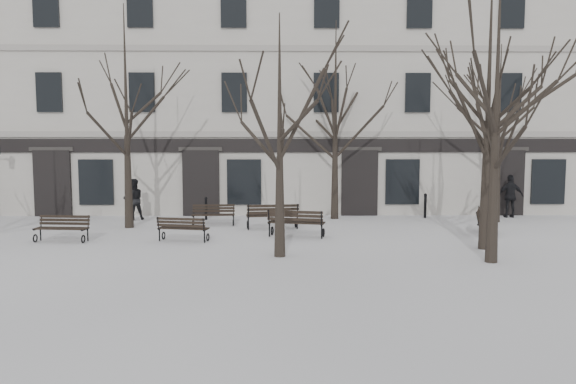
{
  "coord_description": "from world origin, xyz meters",
  "views": [
    {
      "loc": [
        -0.01,
        -16.73,
        3.38
      ],
      "look_at": [
        0.27,
        3.0,
        1.52
      ],
      "focal_mm": 35.0,
      "sensor_mm": 36.0,
      "label": 1
    }
  ],
  "objects_px": {
    "bench_3": "(213,214)",
    "bench_5": "(484,220)",
    "tree_1": "(280,106)",
    "tree_2": "(490,66)",
    "bench_0": "(62,227)",
    "bench_2": "(296,222)",
    "bench_4": "(272,215)",
    "bench_1": "(183,228)",
    "tree_3": "(498,72)"
  },
  "relations": [
    {
      "from": "tree_1",
      "to": "tree_3",
      "type": "height_order",
      "value": "tree_3"
    },
    {
      "from": "tree_2",
      "to": "bench_3",
      "type": "relative_size",
      "value": 5.33
    },
    {
      "from": "tree_3",
      "to": "bench_1",
      "type": "xyz_separation_m",
      "value": [
        -9.04,
        3.29,
        -4.71
      ]
    },
    {
      "from": "tree_2",
      "to": "tree_1",
      "type": "bearing_deg",
      "value": -170.76
    },
    {
      "from": "tree_1",
      "to": "bench_0",
      "type": "xyz_separation_m",
      "value": [
        -7.21,
        2.48,
        -3.83
      ]
    },
    {
      "from": "bench_4",
      "to": "bench_5",
      "type": "relative_size",
      "value": 1.07
    },
    {
      "from": "tree_1",
      "to": "bench_4",
      "type": "xyz_separation_m",
      "value": [
        -0.28,
        4.94,
        -3.77
      ]
    },
    {
      "from": "bench_2",
      "to": "bench_3",
      "type": "bearing_deg",
      "value": -26.9
    },
    {
      "from": "bench_5",
      "to": "tree_2",
      "type": "bearing_deg",
      "value": -178.26
    },
    {
      "from": "bench_0",
      "to": "bench_3",
      "type": "bearing_deg",
      "value": 41.75
    },
    {
      "from": "bench_0",
      "to": "bench_1",
      "type": "bearing_deg",
      "value": 4.7
    },
    {
      "from": "bench_0",
      "to": "bench_4",
      "type": "height_order",
      "value": "bench_4"
    },
    {
      "from": "bench_1",
      "to": "bench_5",
      "type": "height_order",
      "value": "bench_5"
    },
    {
      "from": "tree_1",
      "to": "bench_5",
      "type": "height_order",
      "value": "tree_1"
    },
    {
      "from": "tree_2",
      "to": "tree_3",
      "type": "bearing_deg",
      "value": -104.26
    },
    {
      "from": "bench_1",
      "to": "bench_4",
      "type": "distance_m",
      "value": 3.87
    },
    {
      "from": "bench_0",
      "to": "bench_2",
      "type": "distance_m",
      "value": 7.8
    },
    {
      "from": "bench_1",
      "to": "bench_3",
      "type": "height_order",
      "value": "bench_1"
    },
    {
      "from": "tree_2",
      "to": "bench_2",
      "type": "distance_m",
      "value": 7.95
    },
    {
      "from": "tree_2",
      "to": "bench_2",
      "type": "height_order",
      "value": "tree_2"
    },
    {
      "from": "bench_2",
      "to": "bench_5",
      "type": "height_order",
      "value": "bench_2"
    },
    {
      "from": "tree_3",
      "to": "bench_4",
      "type": "xyz_separation_m",
      "value": [
        -6.11,
        5.8,
        -4.63
      ]
    },
    {
      "from": "bench_3",
      "to": "bench_5",
      "type": "bearing_deg",
      "value": -14.43
    },
    {
      "from": "bench_3",
      "to": "bench_1",
      "type": "bearing_deg",
      "value": -102.41
    },
    {
      "from": "bench_1",
      "to": "bench_3",
      "type": "xyz_separation_m",
      "value": [
        0.61,
        3.43,
        -0.0
      ]
    },
    {
      "from": "bench_0",
      "to": "bench_1",
      "type": "height_order",
      "value": "bench_0"
    },
    {
      "from": "tree_3",
      "to": "tree_1",
      "type": "bearing_deg",
      "value": 171.66
    },
    {
      "from": "tree_2",
      "to": "bench_1",
      "type": "bearing_deg",
      "value": 171.6
    },
    {
      "from": "tree_3",
      "to": "bench_1",
      "type": "height_order",
      "value": "tree_3"
    },
    {
      "from": "bench_2",
      "to": "bench_5",
      "type": "bearing_deg",
      "value": -161.68
    },
    {
      "from": "tree_2",
      "to": "bench_0",
      "type": "xyz_separation_m",
      "value": [
        -13.52,
        1.45,
        -5.11
      ]
    },
    {
      "from": "bench_0",
      "to": "bench_5",
      "type": "height_order",
      "value": "bench_5"
    },
    {
      "from": "bench_1",
      "to": "tree_2",
      "type": "bearing_deg",
      "value": -176.68
    },
    {
      "from": "bench_4",
      "to": "bench_5",
      "type": "distance_m",
      "value": 7.68
    },
    {
      "from": "bench_1",
      "to": "bench_2",
      "type": "relative_size",
      "value": 0.85
    },
    {
      "from": "bench_3",
      "to": "bench_4",
      "type": "bearing_deg",
      "value": -23.96
    },
    {
      "from": "bench_1",
      "to": "bench_2",
      "type": "distance_m",
      "value": 3.85
    },
    {
      "from": "tree_3",
      "to": "bench_0",
      "type": "xyz_separation_m",
      "value": [
        -13.04,
        3.34,
        -4.69
      ]
    },
    {
      "from": "tree_3",
      "to": "tree_2",
      "type": "bearing_deg",
      "value": 75.74
    },
    {
      "from": "bench_3",
      "to": "bench_4",
      "type": "distance_m",
      "value": 2.51
    },
    {
      "from": "bench_0",
      "to": "bench_3",
      "type": "xyz_separation_m",
      "value": [
        4.6,
        3.38,
        -0.02
      ]
    },
    {
      "from": "bench_2",
      "to": "bench_4",
      "type": "relative_size",
      "value": 1.01
    },
    {
      "from": "bench_0",
      "to": "bench_1",
      "type": "relative_size",
      "value": 1.02
    },
    {
      "from": "tree_3",
      "to": "bench_3",
      "type": "height_order",
      "value": "tree_3"
    },
    {
      "from": "bench_2",
      "to": "bench_4",
      "type": "distance_m",
      "value": 1.96
    },
    {
      "from": "bench_0",
      "to": "bench_4",
      "type": "xyz_separation_m",
      "value": [
        6.93,
        2.46,
        0.06
      ]
    },
    {
      "from": "tree_1",
      "to": "bench_1",
      "type": "distance_m",
      "value": 5.57
    },
    {
      "from": "tree_3",
      "to": "bench_5",
      "type": "bearing_deg",
      "value": 72.17
    },
    {
      "from": "tree_1",
      "to": "bench_2",
      "type": "height_order",
      "value": "tree_1"
    },
    {
      "from": "bench_5",
      "to": "tree_1",
      "type": "bearing_deg",
      "value": 139.13
    }
  ]
}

